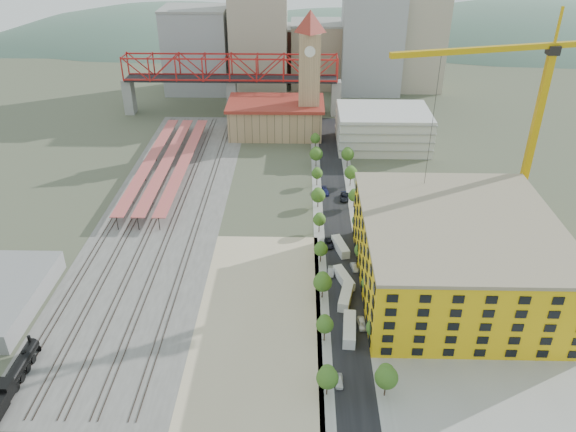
{
  "coord_description": "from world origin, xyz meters",
  "views": [
    {
      "loc": [
        4.91,
        -131.63,
        82.71
      ],
      "look_at": [
        1.88,
        -3.5,
        10.0
      ],
      "focal_mm": 35.0,
      "sensor_mm": 36.0,
      "label": 1
    }
  ],
  "objects_px": {
    "construction_building": "(456,255)",
    "locomotive": "(13,378)",
    "tower_crane": "(527,105)",
    "clock_tower": "(310,63)",
    "site_trailer_b": "(346,296)",
    "site_trailer_a": "(349,329)",
    "car_0": "(339,381)",
    "site_trailer_d": "(340,247)",
    "site_trailer_c": "(344,278)"
  },
  "relations": [
    {
      "from": "locomotive",
      "to": "car_0",
      "type": "distance_m",
      "value": 63.05
    },
    {
      "from": "construction_building",
      "to": "site_trailer_c",
      "type": "relative_size",
      "value": 5.8
    },
    {
      "from": "clock_tower",
      "to": "site_trailer_c",
      "type": "distance_m",
      "value": 102.76
    },
    {
      "from": "site_trailer_b",
      "to": "clock_tower",
      "type": "bearing_deg",
      "value": 106.49
    },
    {
      "from": "construction_building",
      "to": "site_trailer_b",
      "type": "bearing_deg",
      "value": -166.76
    },
    {
      "from": "clock_tower",
      "to": "construction_building",
      "type": "distance_m",
      "value": 107.36
    },
    {
      "from": "construction_building",
      "to": "site_trailer_c",
      "type": "height_order",
      "value": "construction_building"
    },
    {
      "from": "site_trailer_a",
      "to": "car_0",
      "type": "distance_m",
      "value": 14.75
    },
    {
      "from": "clock_tower",
      "to": "site_trailer_d",
      "type": "relative_size",
      "value": 5.83
    },
    {
      "from": "tower_crane",
      "to": "site_trailer_d",
      "type": "xyz_separation_m",
      "value": [
        -45.7,
        -10.15,
        -36.4
      ]
    },
    {
      "from": "clock_tower",
      "to": "construction_building",
      "type": "bearing_deg",
      "value": -71.22
    },
    {
      "from": "site_trailer_b",
      "to": "locomotive",
      "type": "bearing_deg",
      "value": -144.71
    },
    {
      "from": "site_trailer_b",
      "to": "car_0",
      "type": "distance_m",
      "value": 26.26
    },
    {
      "from": "tower_crane",
      "to": "clock_tower",
      "type": "bearing_deg",
      "value": 125.87
    },
    {
      "from": "site_trailer_b",
      "to": "site_trailer_d",
      "type": "height_order",
      "value": "site_trailer_b"
    },
    {
      "from": "site_trailer_a",
      "to": "site_trailer_d",
      "type": "distance_m",
      "value": 33.35
    },
    {
      "from": "site_trailer_b",
      "to": "car_0",
      "type": "height_order",
      "value": "site_trailer_b"
    },
    {
      "from": "locomotive",
      "to": "site_trailer_d",
      "type": "distance_m",
      "value": 82.71
    },
    {
      "from": "locomotive",
      "to": "construction_building",
      "type": "bearing_deg",
      "value": 20.44
    },
    {
      "from": "clock_tower",
      "to": "site_trailer_b",
      "type": "height_order",
      "value": "clock_tower"
    },
    {
      "from": "clock_tower",
      "to": "site_trailer_b",
      "type": "bearing_deg",
      "value": -85.69
    },
    {
      "from": "construction_building",
      "to": "tower_crane",
      "type": "xyz_separation_m",
      "value": [
        19.7,
        25.72,
        28.21
      ]
    },
    {
      "from": "construction_building",
      "to": "clock_tower",
      "type": "bearing_deg",
      "value": 108.78
    },
    {
      "from": "construction_building",
      "to": "site_trailer_d",
      "type": "relative_size",
      "value": 5.67
    },
    {
      "from": "tower_crane",
      "to": "site_trailer_c",
      "type": "distance_m",
      "value": 63.34
    },
    {
      "from": "site_trailer_b",
      "to": "tower_crane",
      "type": "bearing_deg",
      "value": 47.04
    },
    {
      "from": "site_trailer_a",
      "to": "site_trailer_d",
      "type": "height_order",
      "value": "site_trailer_a"
    },
    {
      "from": "clock_tower",
      "to": "site_trailer_a",
      "type": "xyz_separation_m",
      "value": [
        8.0,
        -117.77,
        -27.32
      ]
    },
    {
      "from": "car_0",
      "to": "construction_building",
      "type": "bearing_deg",
      "value": 48.95
    },
    {
      "from": "site_trailer_c",
      "to": "site_trailer_d",
      "type": "distance_m",
      "value": 14.26
    },
    {
      "from": "site_trailer_a",
      "to": "site_trailer_b",
      "type": "distance_m",
      "value": 11.66
    },
    {
      "from": "site_trailer_a",
      "to": "site_trailer_d",
      "type": "xyz_separation_m",
      "value": [
        0.0,
        33.35,
        -0.15
      ]
    },
    {
      "from": "site_trailer_c",
      "to": "car_0",
      "type": "xyz_separation_m",
      "value": [
        -3.0,
        -33.5,
        -0.53
      ]
    },
    {
      "from": "construction_building",
      "to": "locomotive",
      "type": "relative_size",
      "value": 2.28
    },
    {
      "from": "clock_tower",
      "to": "site_trailer_d",
      "type": "bearing_deg",
      "value": -84.59
    },
    {
      "from": "locomotive",
      "to": "site_trailer_b",
      "type": "bearing_deg",
      "value": 23.11
    },
    {
      "from": "site_trailer_c",
      "to": "car_0",
      "type": "height_order",
      "value": "site_trailer_c"
    },
    {
      "from": "clock_tower",
      "to": "car_0",
      "type": "xyz_separation_m",
      "value": [
        5.0,
        -132.19,
        -28.03
      ]
    },
    {
      "from": "site_trailer_a",
      "to": "site_trailer_c",
      "type": "xyz_separation_m",
      "value": [
        0.0,
        19.08,
        -0.18
      ]
    },
    {
      "from": "site_trailer_d",
      "to": "car_0",
      "type": "xyz_separation_m",
      "value": [
        -3.0,
        -47.77,
        -0.55
      ]
    },
    {
      "from": "site_trailer_a",
      "to": "car_0",
      "type": "height_order",
      "value": "site_trailer_a"
    },
    {
      "from": "clock_tower",
      "to": "car_0",
      "type": "height_order",
      "value": "clock_tower"
    },
    {
      "from": "locomotive",
      "to": "site_trailer_c",
      "type": "distance_m",
      "value": 74.99
    },
    {
      "from": "clock_tower",
      "to": "site_trailer_b",
      "type": "xyz_separation_m",
      "value": [
        8.0,
        -106.11,
        -27.42
      ]
    },
    {
      "from": "site_trailer_b",
      "to": "construction_building",
      "type": "bearing_deg",
      "value": 25.42
    },
    {
      "from": "construction_building",
      "to": "site_trailer_b",
      "type": "xyz_separation_m",
      "value": [
        -26.0,
        -6.12,
        -8.13
      ]
    },
    {
      "from": "tower_crane",
      "to": "site_trailer_a",
      "type": "height_order",
      "value": "tower_crane"
    },
    {
      "from": "construction_building",
      "to": "car_0",
      "type": "height_order",
      "value": "construction_building"
    },
    {
      "from": "construction_building",
      "to": "site_trailer_a",
      "type": "relative_size",
      "value": 5.04
    },
    {
      "from": "construction_building",
      "to": "locomotive",
      "type": "xyz_separation_m",
      "value": [
        -92.0,
        -34.28,
        -7.34
      ]
    }
  ]
}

